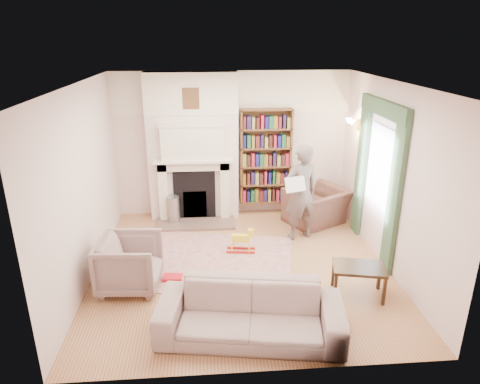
{
  "coord_description": "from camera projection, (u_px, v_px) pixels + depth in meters",
  "views": [
    {
      "loc": [
        -0.49,
        -5.88,
        3.42
      ],
      "look_at": [
        0.0,
        0.25,
        1.15
      ],
      "focal_mm": 32.0,
      "sensor_mm": 36.0,
      "label": 1
    }
  ],
  "objects": [
    {
      "name": "game_box_lid",
      "position": [
        172.0,
        277.0,
        6.33
      ],
      "size": [
        0.29,
        0.21,
        0.05
      ],
      "primitive_type": "cube",
      "rotation": [
        0.0,
        0.0,
        -0.07
      ],
      "color": "red",
      "rests_on": "rug"
    },
    {
      "name": "floor",
      "position": [
        241.0,
        266.0,
        6.72
      ],
      "size": [
        4.5,
        4.5,
        0.0
      ],
      "primitive_type": "plane",
      "color": "#945C3B",
      "rests_on": "ground"
    },
    {
      "name": "rocking_horse",
      "position": [
        241.0,
        241.0,
        7.09
      ],
      "size": [
        0.5,
        0.26,
        0.42
      ],
      "primitive_type": null,
      "rotation": [
        0.0,
        0.0,
        -0.14
      ],
      "color": "yellow",
      "rests_on": "rug"
    },
    {
      "name": "bookcase",
      "position": [
        266.0,
        157.0,
        8.34
      ],
      "size": [
        1.0,
        0.24,
        1.85
      ],
      "primitive_type": "cube",
      "color": "brown",
      "rests_on": "floor"
    },
    {
      "name": "wall_front",
      "position": [
        260.0,
        257.0,
        4.13
      ],
      "size": [
        4.5,
        0.0,
        4.5
      ],
      "primitive_type": "plane",
      "rotation": [
        -1.57,
        0.0,
        0.0
      ],
      "color": "white",
      "rests_on": "floor"
    },
    {
      "name": "curtain_left",
      "position": [
        394.0,
        198.0,
        6.19
      ],
      "size": [
        0.07,
        0.32,
        2.4
      ],
      "primitive_type": "cube",
      "color": "#304C32",
      "rests_on": "floor"
    },
    {
      "name": "curtain_right",
      "position": [
        361.0,
        169.0,
        7.5
      ],
      "size": [
        0.07,
        0.32,
        2.4
      ],
      "primitive_type": "cube",
      "color": "#304C32",
      "rests_on": "floor"
    },
    {
      "name": "armchair_reading",
      "position": [
        316.0,
        206.0,
        8.15
      ],
      "size": [
        1.35,
        1.3,
        0.68
      ],
      "primitive_type": "imported",
      "rotation": [
        0.0,
        0.0,
        3.63
      ],
      "color": "#542C2D",
      "rests_on": "floor"
    },
    {
      "name": "man_reading",
      "position": [
        301.0,
        193.0,
        7.38
      ],
      "size": [
        0.72,
        0.58,
        1.71
      ],
      "primitive_type": "imported",
      "rotation": [
        0.0,
        0.0,
        3.46
      ],
      "color": "#5B4D48",
      "rests_on": "floor"
    },
    {
      "name": "comic_annuals",
      "position": [
        255.0,
        278.0,
        6.36
      ],
      "size": [
        0.35,
        0.35,
        0.02
      ],
      "color": "red",
      "rests_on": "rug"
    },
    {
      "name": "wall_left",
      "position": [
        84.0,
        186.0,
        6.07
      ],
      "size": [
        0.0,
        4.5,
        4.5
      ],
      "primitive_type": "plane",
      "rotation": [
        1.57,
        0.0,
        1.57
      ],
      "color": "white",
      "rests_on": "floor"
    },
    {
      "name": "window",
      "position": [
        380.0,
        167.0,
        6.76
      ],
      "size": [
        0.02,
        0.9,
        1.3
      ],
      "primitive_type": "cube",
      "color": "silver",
      "rests_on": "wall_right"
    },
    {
      "name": "rug",
      "position": [
        210.0,
        261.0,
        6.86
      ],
      "size": [
        2.95,
        2.48,
        0.01
      ],
      "primitive_type": "cube",
      "rotation": [
        0.0,
        0.0,
        -0.21
      ],
      "color": "#BCA78E",
      "rests_on": "floor"
    },
    {
      "name": "wall_right",
      "position": [
        391.0,
        178.0,
        6.4
      ],
      "size": [
        0.0,
        4.5,
        4.5
      ],
      "primitive_type": "plane",
      "rotation": [
        1.57,
        0.0,
        -1.57
      ],
      "color": "white",
      "rests_on": "floor"
    },
    {
      "name": "paraffin_heater",
      "position": [
        173.0,
        210.0,
        8.14
      ],
      "size": [
        0.25,
        0.25,
        0.55
      ],
      "primitive_type": "cylinder",
      "rotation": [
        0.0,
        0.0,
        -0.05
      ],
      "color": "#999DA0",
      "rests_on": "floor"
    },
    {
      "name": "armchair_left",
      "position": [
        130.0,
        263.0,
        6.03
      ],
      "size": [
        0.9,
        0.88,
        0.77
      ],
      "primitive_type": "imported",
      "rotation": [
        0.0,
        0.0,
        1.5
      ],
      "color": "gray",
      "rests_on": "floor"
    },
    {
      "name": "wall_back",
      "position": [
        232.0,
        145.0,
        8.34
      ],
      "size": [
        4.5,
        0.0,
        4.5
      ],
      "primitive_type": "plane",
      "rotation": [
        1.57,
        0.0,
        0.0
      ],
      "color": "white",
      "rests_on": "floor"
    },
    {
      "name": "board_game",
      "position": [
        202.0,
        281.0,
        6.26
      ],
      "size": [
        0.35,
        0.35,
        0.03
      ],
      "primitive_type": "cube",
      "rotation": [
        0.0,
        0.0,
        0.1
      ],
      "color": "gold",
      "rests_on": "rug"
    },
    {
      "name": "fireplace",
      "position": [
        193.0,
        149.0,
        8.1
      ],
      "size": [
        1.7,
        0.58,
        2.8
      ],
      "color": "white",
      "rests_on": "floor"
    },
    {
      "name": "sofa",
      "position": [
        250.0,
        313.0,
        5.07
      ],
      "size": [
        2.3,
        1.19,
        0.64
      ],
      "primitive_type": "imported",
      "rotation": [
        0.0,
        0.0,
        -0.16
      ],
      "color": "#B0A891",
      "rests_on": "floor"
    },
    {
      "name": "newspaper",
      "position": [
        295.0,
        184.0,
        7.1
      ],
      "size": [
        0.38,
        0.22,
        0.25
      ],
      "primitive_type": "cube",
      "rotation": [
        -0.35,
        0.0,
        0.32
      ],
      "color": "silver",
      "rests_on": "man_reading"
    },
    {
      "name": "pelmet",
      "position": [
        384.0,
        108.0,
        6.43
      ],
      "size": [
        0.09,
        1.7,
        0.24
      ],
      "primitive_type": "cube",
      "color": "#304C32",
      "rests_on": "wall_right"
    },
    {
      "name": "wall_sconce",
      "position": [
        348.0,
        125.0,
        7.62
      ],
      "size": [
        0.2,
        0.24,
        0.24
      ],
      "primitive_type": null,
      "color": "gold",
      "rests_on": "wall_right"
    },
    {
      "name": "ceiling",
      "position": [
        241.0,
        84.0,
        5.75
      ],
      "size": [
        4.5,
        4.5,
        0.0
      ],
      "primitive_type": "plane",
      "rotation": [
        3.14,
        0.0,
        0.0
      ],
      "color": "white",
      "rests_on": "wall_back"
    },
    {
      "name": "coffee_table",
      "position": [
        358.0,
        281.0,
        5.9
      ],
      "size": [
        0.78,
        0.59,
        0.45
      ],
      "primitive_type": null,
      "rotation": [
        0.0,
        0.0,
        -0.22
      ],
      "color": "#332412",
      "rests_on": "floor"
    }
  ]
}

